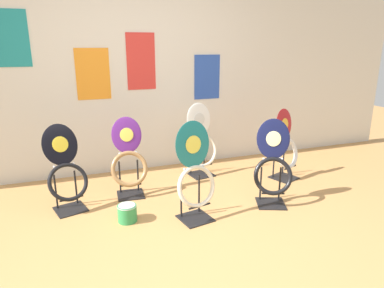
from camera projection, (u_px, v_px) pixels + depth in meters
ground_plane at (184, 254)px, 2.67m from camera, size 14.00×14.00×0.00m
wall_back at (129, 68)px, 4.15m from camera, size 8.00×0.07×2.60m
toilet_seat_display_jazz_black at (66, 173)px, 3.30m from camera, size 0.43×0.43×0.84m
toilet_seat_display_navy_moon at (273, 168)px, 3.41m from camera, size 0.43×0.38×0.87m
toilet_seat_display_white_plain at (201, 142)px, 4.18m from camera, size 0.43×0.32×0.90m
toilet_seat_display_teal_sax at (195, 177)px, 3.09m from camera, size 0.41×0.33×0.93m
toilet_seat_display_purple_note at (129, 162)px, 3.62m from camera, size 0.40×0.34×0.84m
toilet_seat_display_crimson_swirl at (286, 149)px, 4.08m from camera, size 0.42×0.36×0.85m
paint_can at (127, 213)px, 3.14m from camera, size 0.18×0.18×0.16m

